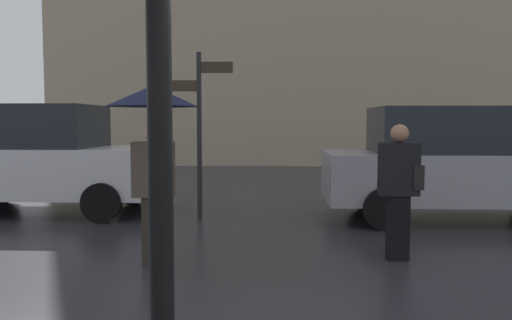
% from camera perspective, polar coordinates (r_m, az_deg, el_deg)
% --- Properties ---
extents(pedestrian_with_umbrella, '(1.03, 1.03, 2.02)m').
position_cam_1_polar(pedestrian_with_umbrella, '(5.92, -11.29, 4.11)').
color(pedestrian_with_umbrella, '#2A241E').
rests_on(pedestrian_with_umbrella, ground).
extents(pedestrian_with_bag, '(0.49, 0.24, 1.59)m').
position_cam_1_polar(pedestrian_with_bag, '(6.26, 15.55, -2.50)').
color(pedestrian_with_bag, black).
rests_on(pedestrian_with_bag, ground).
extents(parked_car_left, '(4.02, 2.04, 1.92)m').
position_cam_1_polar(parked_car_left, '(10.00, -22.41, 0.18)').
color(parked_car_left, silver).
rests_on(parked_car_left, ground).
extents(parked_car_right, '(4.54, 1.91, 1.86)m').
position_cam_1_polar(parked_car_right, '(9.15, 21.55, -0.30)').
color(parked_car_right, gray).
rests_on(parked_car_right, ground).
extents(street_signpost, '(1.08, 0.08, 2.76)m').
position_cam_1_polar(street_signpost, '(8.63, -6.23, 4.61)').
color(street_signpost, black).
rests_on(street_signpost, ground).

